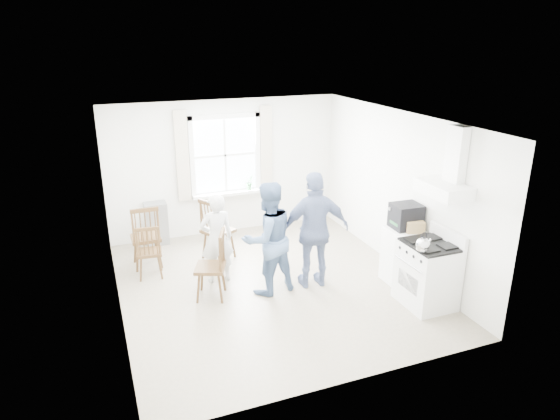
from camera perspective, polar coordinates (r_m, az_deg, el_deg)
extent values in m
cube|color=gray|center=(7.94, -1.11, -8.62)|extent=(4.62, 5.12, 0.02)
cube|color=silver|center=(9.72, -6.31, 4.87)|extent=(4.62, 0.04, 2.64)
cube|color=silver|center=(5.30, 8.34, -7.96)|extent=(4.62, 0.04, 2.64)
cube|color=silver|center=(7.02, -18.87, -1.86)|extent=(0.04, 5.12, 2.64)
cube|color=silver|center=(8.43, 13.49, 2.17)|extent=(0.04, 5.12, 2.64)
cube|color=white|center=(7.10, -1.25, 10.40)|extent=(4.62, 5.12, 0.02)
cube|color=white|center=(9.63, -6.31, 6.26)|extent=(1.20, 0.02, 1.40)
cube|color=white|center=(9.46, -6.43, 10.62)|extent=(1.38, 0.09, 0.09)
cube|color=white|center=(9.80, -6.11, 1.98)|extent=(1.38, 0.09, 0.09)
cube|color=white|center=(9.46, -10.05, 5.85)|extent=(0.09, 0.09, 1.58)
cube|color=white|center=(9.78, -2.60, 6.57)|extent=(0.09, 0.09, 1.58)
cube|color=white|center=(9.72, -5.99, 1.94)|extent=(1.38, 0.24, 0.06)
cube|color=beige|center=(9.40, -11.10, 6.01)|extent=(0.24, 0.05, 1.70)
cube|color=beige|center=(9.81, -1.60, 6.92)|extent=(0.24, 0.05, 1.70)
cube|color=white|center=(7.13, 18.16, 2.30)|extent=(0.45, 0.76, 0.18)
cube|color=white|center=(7.11, 19.50, 6.03)|extent=(0.14, 0.30, 0.76)
cube|color=gray|center=(9.56, -13.93, -1.50)|extent=(0.40, 0.30, 0.80)
cube|color=white|center=(7.52, 16.45, -7.15)|extent=(0.65, 0.76, 0.92)
cube|color=black|center=(7.33, 16.80, -3.82)|extent=(0.61, 0.72, 0.03)
cube|color=white|center=(7.47, 18.66, -2.85)|extent=(0.06, 0.76, 0.20)
cylinder|color=silver|center=(7.22, 14.44, -5.96)|extent=(0.02, 0.61, 0.02)
sphere|color=silver|center=(7.02, 16.02, -3.79)|extent=(0.19, 0.19, 0.19)
cylinder|color=silver|center=(7.04, 15.98, -4.22)|extent=(0.17, 0.17, 0.04)
torus|color=black|center=(6.97, 16.11, -2.92)|extent=(0.12, 0.03, 0.12)
cube|color=white|center=(8.07, 13.89, -5.12)|extent=(0.50, 0.55, 0.90)
cube|color=black|center=(7.92, 14.16, -1.29)|extent=(0.45, 0.40, 0.20)
cube|color=black|center=(7.85, 14.27, 0.02)|extent=(0.45, 0.40, 0.18)
cube|color=#A1824E|center=(7.80, 15.12, -1.83)|extent=(0.31, 0.25, 0.17)
cube|color=#402914|center=(8.67, -15.09, -3.10)|extent=(0.47, 0.45, 0.06)
cube|color=#402914|center=(8.37, -15.10, -1.68)|extent=(0.45, 0.07, 0.60)
cylinder|color=#402914|center=(8.77, -14.94, -4.68)|extent=(0.04, 0.04, 0.48)
cube|color=#402914|center=(8.30, -14.72, -4.71)|extent=(0.43, 0.41, 0.05)
cube|color=#402914|center=(8.05, -14.85, -3.55)|extent=(0.38, 0.10, 0.50)
cylinder|color=#402914|center=(8.39, -14.59, -6.07)|extent=(0.03, 0.03, 0.40)
cube|color=#402914|center=(7.46, -7.98, -6.54)|extent=(0.56, 0.57, 0.05)
cube|color=#402914|center=(7.32, -6.60, -4.54)|extent=(0.22, 0.42, 0.57)
cylinder|color=#402914|center=(7.57, -7.90, -8.24)|extent=(0.04, 0.04, 0.46)
imported|color=silver|center=(7.83, -7.24, -3.24)|extent=(0.54, 0.54, 1.45)
imported|color=slate|center=(7.40, -1.39, -3.28)|extent=(1.00, 1.00, 1.74)
imported|color=navy|center=(7.59, 4.03, -2.35)|extent=(1.18, 1.18, 1.83)
imported|color=#32703A|center=(9.77, -3.48, 3.19)|extent=(0.21, 0.21, 0.29)
cube|color=#402914|center=(8.72, -7.10, -2.37)|extent=(0.62, 0.63, 0.06)
cube|color=#402914|center=(8.49, -8.16, -0.86)|extent=(0.28, 0.42, 0.61)
cylinder|color=#402914|center=(8.83, -7.03, -3.96)|extent=(0.04, 0.04, 0.48)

